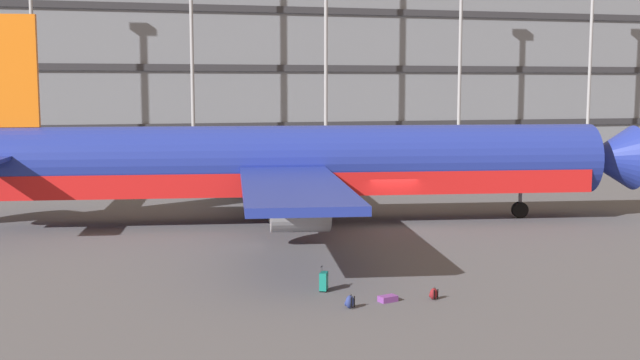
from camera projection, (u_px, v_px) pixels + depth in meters
ground_plane at (391, 225)px, 42.43m from camera, size 600.00×600.00×0.00m
terminal_structure at (240, 69)px, 91.83m from camera, size 126.55×15.28×18.53m
airliner at (292, 165)px, 42.92m from camera, size 39.15×31.72×11.03m
light_mast_left at (32, 37)px, 73.77m from camera, size 1.80×0.50×20.46m
light_mast_center_left at (191, 8)px, 77.05m from camera, size 1.80×0.50×26.21m
light_mast_center_right at (326, 11)px, 80.39m from camera, size 1.80×0.50×26.24m
light_mast_right at (460, 42)px, 84.39m from camera, size 1.80×0.50×20.55m
light_mast_far_right at (591, 43)px, 88.25m from camera, size 1.80×0.50×20.84m
suitcase_teal at (324, 281)px, 28.71m from camera, size 0.42×0.51×0.92m
suitcase_scuffed at (388, 299)px, 27.37m from camera, size 0.71×0.54×0.20m
backpack_upright at (433, 294)px, 27.62m from camera, size 0.40×0.37×0.46m
backpack_orange at (350, 302)px, 26.53m from camera, size 0.45×0.44×0.50m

